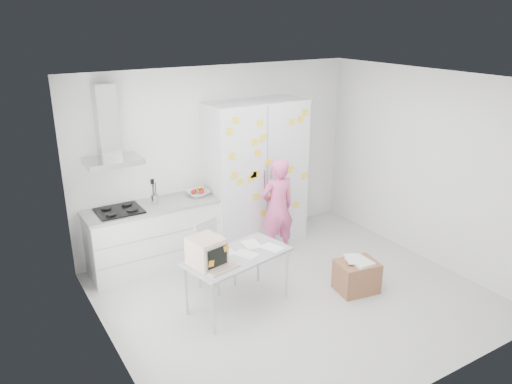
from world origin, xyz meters
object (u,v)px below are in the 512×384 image
person (277,208)px  desk (219,255)px  cardboard_box (357,276)px  chair (212,250)px

person → desk: bearing=35.7°
person → desk: 1.71m
person → desk: person is taller
person → cardboard_box: person is taller
desk → chair: (0.22, 0.62, -0.26)m
chair → cardboard_box: 1.89m
cardboard_box → desk: bearing=164.9°
person → chair: size_ratio=1.65×
desk → cardboard_box: (1.73, -0.47, -0.56)m
person → chair: 1.27m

